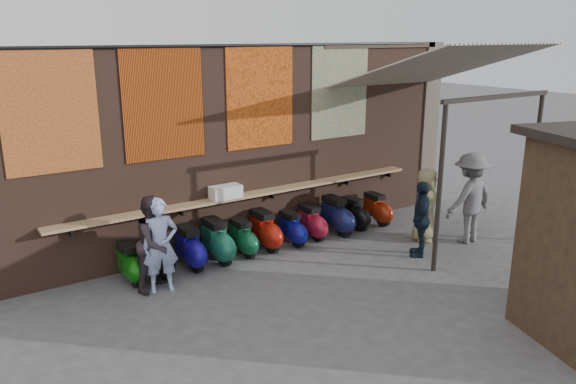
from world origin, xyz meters
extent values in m
plane|color=#474749|center=(0.00, 0.00, 0.00)|extent=(70.00, 70.00, 0.00)
cube|color=brown|center=(0.00, 2.70, 2.00)|extent=(10.00, 0.40, 4.00)
cube|color=#4C4238|center=(5.20, 2.70, 2.00)|extent=(0.50, 0.50, 4.00)
cube|color=#9E7A51|center=(0.00, 2.33, 1.10)|extent=(8.00, 0.32, 0.05)
cube|color=white|center=(-0.62, 2.30, 1.25)|extent=(0.60, 0.31, 0.25)
cube|color=maroon|center=(-3.60, 2.48, 3.00)|extent=(1.50, 0.02, 2.00)
cube|color=#E14E0D|center=(-1.70, 2.48, 3.00)|extent=(1.50, 0.02, 2.00)
cube|color=#CD5C19|center=(0.30, 2.48, 3.00)|extent=(1.50, 0.02, 2.00)
cube|color=#285194|center=(2.30, 2.48, 3.00)|extent=(1.50, 0.02, 2.00)
cylinder|color=black|center=(0.00, 2.47, 3.98)|extent=(9.50, 0.06, 0.06)
imported|color=#98ACDD|center=(-2.33, 1.40, 0.81)|extent=(0.66, 0.50, 1.62)
imported|color=#2F252B|center=(-2.37, 1.54, 0.82)|extent=(1.00, 0.95, 1.64)
imported|color=black|center=(2.43, 0.07, 0.75)|extent=(0.88, 0.88, 1.50)
imported|color=slate|center=(3.83, 0.07, 0.94)|extent=(1.22, 0.70, 1.89)
imported|color=#8C8559|center=(3.14, 0.62, 0.77)|extent=(0.90, 0.84, 1.55)
cube|color=beige|center=(3.50, 0.90, 3.55)|extent=(3.20, 3.28, 0.97)
cube|color=#33261C|center=(3.50, 2.49, 3.95)|extent=(3.30, 0.08, 0.12)
cube|color=black|center=(3.50, -0.60, 3.08)|extent=(3.00, 0.08, 0.08)
cylinder|color=black|center=(2.10, -0.60, 1.55)|extent=(0.09, 0.09, 3.10)
cylinder|color=black|center=(4.90, -0.60, 1.55)|extent=(0.09, 0.09, 3.10)
camera|label=1|loc=(-5.44, -7.00, 4.18)|focal=35.00mm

